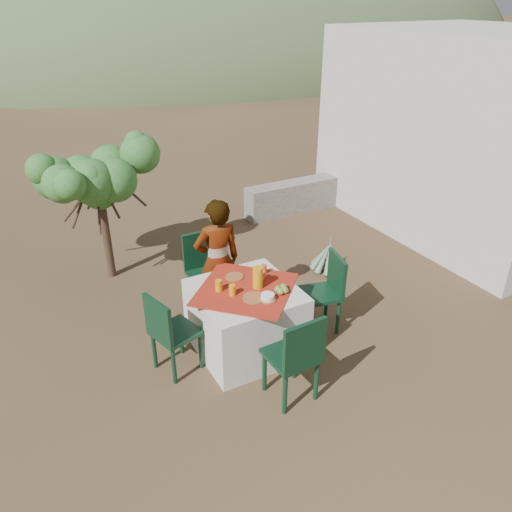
{
  "coord_description": "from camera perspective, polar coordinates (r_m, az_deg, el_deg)",
  "views": [
    {
      "loc": [
        -1.3,
        -3.53,
        3.46
      ],
      "look_at": [
        1.02,
        0.77,
        0.87
      ],
      "focal_mm": 35.0,
      "sensor_mm": 36.0,
      "label": 1
    }
  ],
  "objects": [
    {
      "name": "white_bowl",
      "position": [
        4.94,
        1.34,
        -4.65
      ],
      "size": [
        0.14,
        0.14,
        0.05
      ],
      "primitive_type": "cylinder",
      "color": "white",
      "rests_on": "bowl_plate"
    },
    {
      "name": "ground",
      "position": [
        5.11,
        -6.19,
        -14.92
      ],
      "size": [
        160.0,
        160.0,
        0.0
      ],
      "primitive_type": "plane",
      "color": "#3A271A",
      "rests_on": "ground"
    },
    {
      "name": "agave",
      "position": [
        7.03,
        8.37,
        -0.12
      ],
      "size": [
        0.53,
        0.53,
        0.56
      ],
      "rotation": [
        0.0,
        0.0,
        0.2
      ],
      "color": "slate",
      "rests_on": "ground"
    },
    {
      "name": "jar_right",
      "position": [
        5.4,
        0.93,
        -1.46
      ],
      "size": [
        0.06,
        0.06,
        0.1
      ],
      "primitive_type": "cylinder",
      "color": "#CC5824",
      "rests_on": "table"
    },
    {
      "name": "bowl_plate",
      "position": [
        4.96,
        1.34,
        -4.96
      ],
      "size": [
        0.18,
        0.18,
        0.01
      ],
      "primitive_type": "cylinder",
      "color": "brown",
      "rests_on": "table"
    },
    {
      "name": "plate_near",
      "position": [
        4.98,
        -0.21,
        -4.81
      ],
      "size": [
        0.23,
        0.23,
        0.01
      ],
      "primitive_type": "cylinder",
      "color": "brown",
      "rests_on": "table"
    },
    {
      "name": "chair_far",
      "position": [
        6.02,
        -5.85,
        -1.36
      ],
      "size": [
        0.45,
        0.45,
        0.96
      ],
      "rotation": [
        0.0,
        0.0,
        -0.01
      ],
      "color": "black",
      "rests_on": "ground"
    },
    {
      "name": "chair_right",
      "position": [
        5.68,
        8.04,
        -3.72
      ],
      "size": [
        0.51,
        0.51,
        0.91
      ],
      "rotation": [
        0.0,
        0.0,
        4.49
      ],
      "color": "black",
      "rests_on": "ground"
    },
    {
      "name": "glass_near",
      "position": [
        5.02,
        -2.73,
        -3.91
      ],
      "size": [
        0.07,
        0.07,
        0.11
      ],
      "primitive_type": "cylinder",
      "color": "orange",
      "rests_on": "table"
    },
    {
      "name": "napkin_holder",
      "position": [
        5.26,
        0.26,
        -2.41
      ],
      "size": [
        0.07,
        0.06,
        0.08
      ],
      "primitive_type": "cube",
      "rotation": [
        0.0,
        0.0,
        0.39
      ],
      "color": "white",
      "rests_on": "table"
    },
    {
      "name": "table",
      "position": [
        5.35,
        -1.17,
        -7.24
      ],
      "size": [
        1.3,
        1.3,
        0.76
      ],
      "color": "white",
      "rests_on": "ground"
    },
    {
      "name": "person",
      "position": [
        5.69,
        -4.41,
        -0.6
      ],
      "size": [
        0.57,
        0.4,
        1.5
      ],
      "primitive_type": "imported",
      "rotation": [
        0.0,
        0.0,
        3.07
      ],
      "color": "#8C6651",
      "rests_on": "ground"
    },
    {
      "name": "fruit_cluster",
      "position": [
        5.06,
        2.94,
        -3.84
      ],
      "size": [
        0.15,
        0.14,
        0.07
      ],
      "color": "olive",
      "rests_on": "table"
    },
    {
      "name": "stone_wall",
      "position": [
        9.06,
        6.52,
        7.15
      ],
      "size": [
        2.6,
        0.35,
        0.55
      ],
      "primitive_type": "cube",
      "color": "gray",
      "rests_on": "ground"
    },
    {
      "name": "guesthouse",
      "position": [
        8.93,
        23.99,
        12.91
      ],
      "size": [
        3.2,
        4.2,
        3.0
      ],
      "primitive_type": "cube",
      "color": "beige",
      "rests_on": "ground"
    },
    {
      "name": "glass_far",
      "position": [
        5.09,
        -4.28,
        -3.39
      ],
      "size": [
        0.07,
        0.07,
        0.12
      ],
      "primitive_type": "cylinder",
      "color": "orange",
      "rests_on": "table"
    },
    {
      "name": "juice_pitcher",
      "position": [
        5.1,
        0.21,
        -2.48
      ],
      "size": [
        0.11,
        0.11,
        0.23
      ],
      "primitive_type": "cylinder",
      "color": "orange",
      "rests_on": "table"
    },
    {
      "name": "hill_near_right",
      "position": [
        41.85,
        -10.56,
        22.74
      ],
      "size": [
        48.0,
        48.0,
        20.0
      ],
      "primitive_type": "ellipsoid",
      "color": "#334F2C",
      "rests_on": "ground"
    },
    {
      "name": "jar_left",
      "position": [
        5.29,
        0.77,
        -2.23
      ],
      "size": [
        0.05,
        0.05,
        0.09
      ],
      "primitive_type": "cylinder",
      "color": "#CC5824",
      "rests_on": "table"
    },
    {
      "name": "chair_near",
      "position": [
        4.65,
        4.63,
        -11.26
      ],
      "size": [
        0.46,
        0.46,
        0.95
      ],
      "rotation": [
        0.0,
        0.0,
        3.18
      ],
      "color": "black",
      "rests_on": "ground"
    },
    {
      "name": "plate_far",
      "position": [
        5.34,
        -2.47,
        -2.39
      ],
      "size": [
        0.2,
        0.2,
        0.01
      ],
      "primitive_type": "cylinder",
      "color": "brown",
      "rests_on": "table"
    },
    {
      "name": "chair_left",
      "position": [
        5.05,
        -9.91,
        -8.43
      ],
      "size": [
        0.52,
        0.52,
        0.9
      ],
      "rotation": [
        0.0,
        0.0,
        1.85
      ],
      "color": "black",
      "rests_on": "ground"
    },
    {
      "name": "shrub_tree",
      "position": [
        6.7,
        -17.22,
        8.03
      ],
      "size": [
        1.42,
        1.4,
        1.67
      ],
      "color": "#3F291F",
      "rests_on": "ground"
    },
    {
      "name": "hill_far_right",
      "position": [
        57.65,
        2.47,
        24.44
      ],
      "size": [
        36.0,
        36.0,
        14.0
      ],
      "primitive_type": "ellipsoid",
      "color": "slate",
      "rests_on": "ground"
    }
  ]
}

